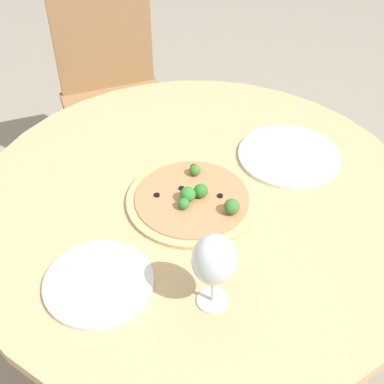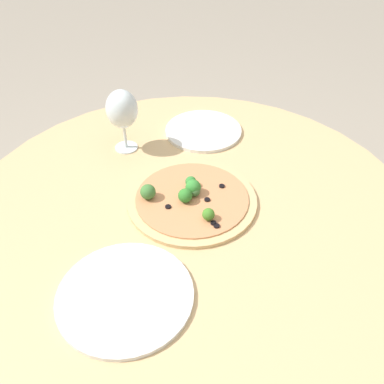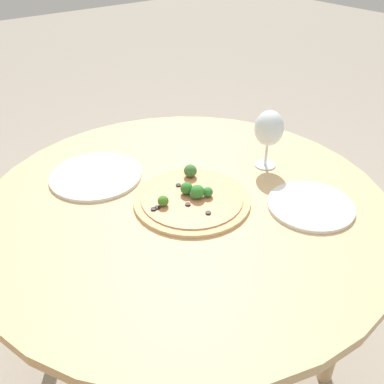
{
  "view_description": "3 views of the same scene",
  "coord_description": "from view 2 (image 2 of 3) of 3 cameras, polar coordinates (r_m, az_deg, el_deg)",
  "views": [
    {
      "loc": [
        -0.1,
        -0.94,
        1.58
      ],
      "look_at": [
        -0.01,
        -0.01,
        0.74
      ],
      "focal_mm": 50.0,
      "sensor_mm": 36.0,
      "label": 1
    },
    {
      "loc": [
        0.44,
        0.61,
        1.4
      ],
      "look_at": [
        -0.01,
        -0.01,
        0.74
      ],
      "focal_mm": 40.0,
      "sensor_mm": 36.0,
      "label": 2
    },
    {
      "loc": [
        -0.76,
        0.56,
        1.37
      ],
      "look_at": [
        -0.01,
        -0.01,
        0.74
      ],
      "focal_mm": 40.0,
      "sensor_mm": 36.0,
      "label": 3
    }
  ],
  "objects": [
    {
      "name": "plate_far",
      "position": [
        0.85,
        -8.91,
        -13.48
      ],
      "size": [
        0.27,
        0.27,
        0.01
      ],
      "color": "silver",
      "rests_on": "dining_table"
    },
    {
      "name": "ground_plane",
      "position": [
        1.59,
        -0.18,
        -21.18
      ],
      "size": [
        12.0,
        12.0,
        0.0
      ],
      "primitive_type": "plane",
      "color": "gray"
    },
    {
      "name": "dining_table",
      "position": [
        1.07,
        -0.25,
        -4.84
      ],
      "size": [
        1.1,
        1.1,
        0.71
      ],
      "color": "tan",
      "rests_on": "ground_plane"
    },
    {
      "name": "wine_glass",
      "position": [
        1.16,
        -9.52,
        10.66
      ],
      "size": [
        0.09,
        0.09,
        0.18
      ],
      "color": "silver",
      "rests_on": "dining_table"
    },
    {
      "name": "plate_near",
      "position": [
        1.28,
        1.53,
        8.2
      ],
      "size": [
        0.23,
        0.23,
        0.01
      ],
      "color": "silver",
      "rests_on": "dining_table"
    },
    {
      "name": "pizza",
      "position": [
        1.03,
        -0.18,
        -0.87
      ],
      "size": [
        0.31,
        0.31,
        0.05
      ],
      "color": "tan",
      "rests_on": "dining_table"
    }
  ]
}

